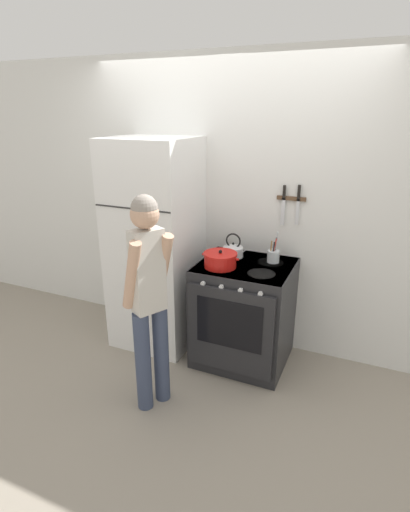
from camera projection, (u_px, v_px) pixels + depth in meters
name	position (u px, v px, depth m)	size (l,w,h in m)	color
ground_plane	(224.00, 332.00, 3.98)	(14.00, 14.00, 0.00)	gray
wall_back	(228.00, 206.00, 3.57)	(10.00, 0.06, 2.55)	silver
refrigerator	(155.00, 246.00, 3.58)	(0.71, 0.69, 1.88)	white
stove_range	(243.00, 313.00, 3.40)	(0.76, 0.72, 0.89)	#232326
dutch_oven_pot	(220.00, 260.00, 3.20)	(0.31, 0.27, 0.15)	red
tea_kettle	(233.00, 250.00, 3.43)	(0.22, 0.17, 0.21)	silver
utensil_jar	(273.00, 256.00, 3.30)	(0.10, 0.10, 0.26)	silver
person	(149.00, 293.00, 2.73)	(0.36, 0.39, 1.59)	#38425B
wall_knife_strip	(291.00, 199.00, 3.27)	(0.24, 0.03, 0.35)	brown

